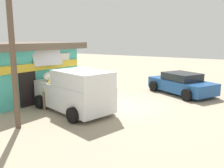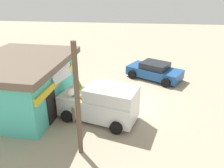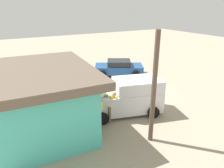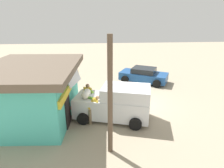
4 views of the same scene
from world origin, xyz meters
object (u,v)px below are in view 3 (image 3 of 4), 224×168
at_px(customer_bending, 110,104).
at_px(paint_bucket, 87,98).
at_px(vendor_standing, 92,94).
at_px(delivery_van, 126,97).
at_px(unloaded_banana_pile, 73,114).
at_px(storefront_bar, 40,99).
at_px(parked_sedan, 119,68).

xyz_separation_m(customer_bending, paint_bucket, (2.81, 0.07, -0.76)).
xyz_separation_m(vendor_standing, paint_bucket, (1.29, -0.22, -0.79)).
bearing_deg(delivery_van, customer_bending, 105.98).
bearing_deg(unloaded_banana_pile, storefront_bar, 98.97).
relative_size(vendor_standing, customer_bending, 1.07).
height_order(delivery_van, unloaded_banana_pile, delivery_van).
distance_m(storefront_bar, delivery_van, 4.44).
distance_m(storefront_bar, customer_bending, 3.36).
bearing_deg(parked_sedan, paint_bucket, 128.67).
height_order(vendor_standing, unloaded_banana_pile, vendor_standing).
bearing_deg(delivery_van, unloaded_banana_pile, 74.52).
height_order(unloaded_banana_pile, paint_bucket, unloaded_banana_pile).
bearing_deg(paint_bucket, parked_sedan, -51.33).
relative_size(vendor_standing, unloaded_banana_pile, 1.70).
height_order(storefront_bar, unloaded_banana_pile, storefront_bar).
bearing_deg(unloaded_banana_pile, vendor_standing, -72.86).
relative_size(storefront_bar, parked_sedan, 1.44).
bearing_deg(unloaded_banana_pile, parked_sedan, -48.68).
relative_size(storefront_bar, customer_bending, 4.10).
height_order(storefront_bar, vendor_standing, storefront_bar).
xyz_separation_m(delivery_van, vendor_standing, (1.18, 1.48, 0.01)).
xyz_separation_m(vendor_standing, unloaded_banana_pile, (-0.41, 1.32, -0.71)).
height_order(storefront_bar, parked_sedan, storefront_bar).
bearing_deg(vendor_standing, customer_bending, -169.18).
relative_size(unloaded_banana_pile, paint_bucket, 3.19).
relative_size(customer_bending, paint_bucket, 5.04).
xyz_separation_m(parked_sedan, vendor_standing, (-4.77, 4.57, 0.35)).
bearing_deg(paint_bucket, customer_bending, -178.58).
distance_m(delivery_van, unloaded_banana_pile, 2.99).
bearing_deg(storefront_bar, parked_sedan, -53.97).
distance_m(vendor_standing, customer_bending, 1.55).
distance_m(storefront_bar, unloaded_banana_pile, 2.06).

